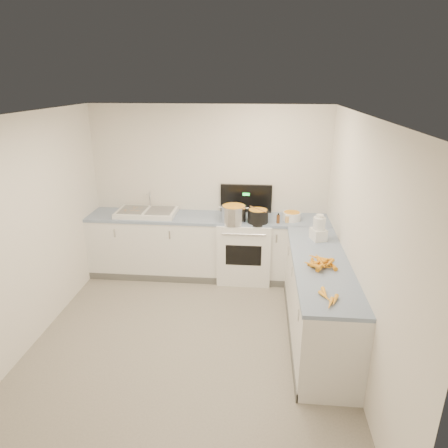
# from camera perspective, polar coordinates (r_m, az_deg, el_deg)

# --- Properties ---
(floor) EXTENTS (3.50, 4.00, 0.00)m
(floor) POSITION_cam_1_polar(r_m,az_deg,el_deg) (4.75, -5.04, -16.53)
(floor) COLOR gray
(floor) RESTS_ON ground
(ceiling) EXTENTS (3.50, 4.00, 0.00)m
(ceiling) POSITION_cam_1_polar(r_m,az_deg,el_deg) (3.84, -6.20, 15.11)
(ceiling) COLOR silver
(ceiling) RESTS_ON ground
(wall_back) EXTENTS (3.50, 0.00, 2.50)m
(wall_back) POSITION_cam_1_polar(r_m,az_deg,el_deg) (6.00, -2.07, 4.80)
(wall_back) COLOR silver
(wall_back) RESTS_ON ground
(wall_front) EXTENTS (3.50, 0.00, 2.50)m
(wall_front) POSITION_cam_1_polar(r_m,az_deg,el_deg) (2.46, -14.65, -20.28)
(wall_front) COLOR silver
(wall_front) RESTS_ON ground
(wall_left) EXTENTS (0.00, 4.00, 2.50)m
(wall_left) POSITION_cam_1_polar(r_m,az_deg,el_deg) (4.77, -26.71, -1.45)
(wall_left) COLOR silver
(wall_left) RESTS_ON ground
(wall_right) EXTENTS (0.00, 4.00, 2.50)m
(wall_right) POSITION_cam_1_polar(r_m,az_deg,el_deg) (4.18, 18.75, -3.16)
(wall_right) COLOR silver
(wall_right) RESTS_ON ground
(counter_back) EXTENTS (3.50, 0.62, 0.94)m
(counter_back) POSITION_cam_1_polar(r_m,az_deg,el_deg) (5.98, -2.34, -3.18)
(counter_back) COLOR white
(counter_back) RESTS_ON ground
(counter_right) EXTENTS (0.62, 2.20, 0.94)m
(counter_right) POSITION_cam_1_polar(r_m,az_deg,el_deg) (4.73, 13.31, -10.38)
(counter_right) COLOR white
(counter_right) RESTS_ON ground
(stove) EXTENTS (0.76, 0.65, 1.36)m
(stove) POSITION_cam_1_polar(r_m,az_deg,el_deg) (5.92, 2.94, -3.40)
(stove) COLOR white
(stove) RESTS_ON ground
(sink) EXTENTS (0.86, 0.52, 0.31)m
(sink) POSITION_cam_1_polar(r_m,az_deg,el_deg) (5.98, -10.99, 1.66)
(sink) COLOR white
(sink) RESTS_ON counter_back
(steel_pot) EXTENTS (0.44, 0.44, 0.25)m
(steel_pot) POSITION_cam_1_polar(r_m,az_deg,el_deg) (5.57, 1.39, 1.39)
(steel_pot) COLOR silver
(steel_pot) RESTS_ON stove
(black_pot) EXTENTS (0.34, 0.34, 0.20)m
(black_pot) POSITION_cam_1_polar(r_m,az_deg,el_deg) (5.56, 4.86, 1.04)
(black_pot) COLOR black
(black_pot) RESTS_ON stove
(wooden_spoon) EXTENTS (0.24, 0.27, 0.01)m
(wooden_spoon) POSITION_cam_1_polar(r_m,az_deg,el_deg) (5.53, 4.89, 2.13)
(wooden_spoon) COLOR #AD7A47
(wooden_spoon) RESTS_ON black_pot
(mixing_bowl) EXTENTS (0.27, 0.27, 0.12)m
(mixing_bowl) POSITION_cam_1_polar(r_m,az_deg,el_deg) (5.72, 9.64, 1.11)
(mixing_bowl) COLOR white
(mixing_bowl) RESTS_ON counter_back
(extract_bottle) EXTENTS (0.05, 0.05, 0.12)m
(extract_bottle) POSITION_cam_1_polar(r_m,az_deg,el_deg) (5.57, 7.74, 0.70)
(extract_bottle) COLOR #593319
(extract_bottle) RESTS_ON counter_back
(spice_jar) EXTENTS (0.06, 0.06, 0.10)m
(spice_jar) POSITION_cam_1_polar(r_m,az_deg,el_deg) (5.62, 9.01, 0.68)
(spice_jar) COLOR #E5B266
(spice_jar) RESTS_ON counter_back
(food_processor) EXTENTS (0.21, 0.24, 0.33)m
(food_processor) POSITION_cam_1_polar(r_m,az_deg,el_deg) (5.05, 13.39, -0.71)
(food_processor) COLOR white
(food_processor) RESTS_ON counter_right
(carrot_pile) EXTENTS (0.36, 0.37, 0.09)m
(carrot_pile) POSITION_cam_1_polar(r_m,az_deg,el_deg) (4.38, 13.60, -5.49)
(carrot_pile) COLOR orange
(carrot_pile) RESTS_ON counter_right
(peeled_carrots) EXTENTS (0.18, 0.36, 0.04)m
(peeled_carrots) POSITION_cam_1_polar(r_m,az_deg,el_deg) (3.78, 14.73, -10.20)
(peeled_carrots) COLOR #FFA626
(peeled_carrots) RESTS_ON counter_right
(peelings) EXTENTS (0.25, 0.24, 0.01)m
(peelings) POSITION_cam_1_polar(r_m,az_deg,el_deg) (6.02, -12.82, 2.03)
(peelings) COLOR tan
(peelings) RESTS_ON sink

